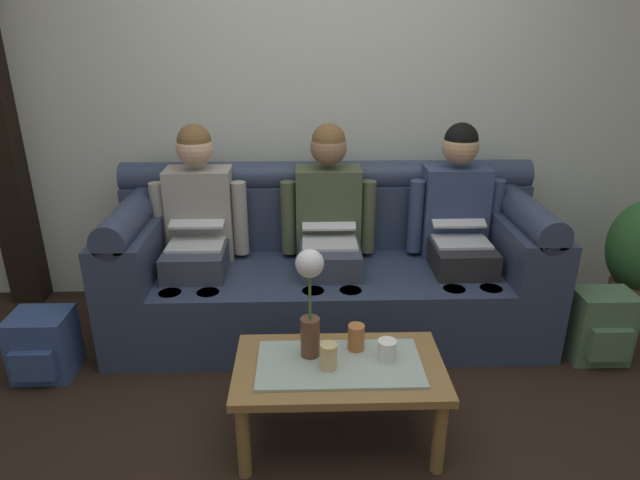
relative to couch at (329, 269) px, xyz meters
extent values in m
plane|color=black|center=(0.00, -1.17, -0.37)|extent=(14.00, 14.00, 0.00)
cube|color=silver|center=(0.00, 0.53, 1.08)|extent=(6.00, 0.12, 2.90)
cube|color=#2D3851|center=(0.00, -0.07, -0.16)|extent=(2.49, 0.88, 0.42)
cube|color=#2D3851|center=(0.00, 0.26, 0.25)|extent=(2.49, 0.22, 0.40)
cylinder|color=#2D3851|center=(0.00, 0.26, 0.51)|extent=(2.49, 0.18, 0.18)
cube|color=#2D3851|center=(-1.11, -0.07, 0.19)|extent=(0.28, 0.88, 0.28)
cylinder|color=#2D3851|center=(-1.11, -0.07, 0.38)|extent=(0.18, 0.88, 0.18)
cube|color=#2D3851|center=(1.11, -0.07, 0.19)|extent=(0.28, 0.88, 0.28)
cylinder|color=#2D3851|center=(1.11, -0.07, 0.38)|extent=(0.18, 0.88, 0.18)
cube|color=#383D4C|center=(-0.76, -0.13, 0.13)|extent=(0.34, 0.40, 0.15)
cylinder|color=#383D4C|center=(-0.86, -0.39, -0.16)|extent=(0.12, 0.12, 0.42)
cylinder|color=#383D4C|center=(-0.66, -0.39, -0.16)|extent=(0.12, 0.12, 0.42)
cube|color=gray|center=(-0.76, 0.11, 0.32)|extent=(0.38, 0.22, 0.54)
cylinder|color=gray|center=(-0.99, 0.07, 0.30)|extent=(0.09, 0.09, 0.44)
cylinder|color=gray|center=(-0.52, 0.07, 0.30)|extent=(0.09, 0.09, 0.44)
sphere|color=tan|center=(-0.76, 0.09, 0.72)|extent=(0.21, 0.21, 0.21)
sphere|color=brown|center=(-0.76, 0.09, 0.76)|extent=(0.19, 0.19, 0.19)
cube|color=silver|center=(-0.76, -0.11, 0.21)|extent=(0.31, 0.22, 0.02)
cube|color=silver|center=(-0.76, 0.02, 0.32)|extent=(0.31, 0.21, 0.06)
cube|color=black|center=(-0.76, 0.01, 0.32)|extent=(0.27, 0.18, 0.04)
cube|color=#383D4C|center=(0.00, -0.13, 0.13)|extent=(0.34, 0.40, 0.15)
cylinder|color=#383D4C|center=(-0.10, -0.39, -0.16)|extent=(0.12, 0.12, 0.42)
cylinder|color=#383D4C|center=(0.10, -0.39, -0.16)|extent=(0.12, 0.12, 0.42)
cube|color=#475138|center=(0.00, 0.11, 0.32)|extent=(0.38, 0.22, 0.54)
cylinder|color=#475138|center=(-0.23, 0.07, 0.30)|extent=(0.09, 0.09, 0.44)
cylinder|color=#475138|center=(0.23, 0.07, 0.30)|extent=(0.09, 0.09, 0.44)
sphere|color=#936B4C|center=(0.00, 0.09, 0.72)|extent=(0.21, 0.21, 0.21)
sphere|color=brown|center=(0.00, 0.09, 0.76)|extent=(0.19, 0.19, 0.19)
cube|color=silver|center=(0.00, -0.11, 0.21)|extent=(0.31, 0.22, 0.02)
cube|color=silver|center=(0.00, 0.05, 0.31)|extent=(0.31, 0.20, 0.11)
cube|color=black|center=(0.00, 0.04, 0.31)|extent=(0.27, 0.17, 0.09)
cube|color=#232326|center=(0.76, -0.13, 0.13)|extent=(0.34, 0.40, 0.15)
cylinder|color=#232326|center=(0.66, -0.39, -0.16)|extent=(0.12, 0.12, 0.42)
cylinder|color=#232326|center=(0.86, -0.39, -0.16)|extent=(0.12, 0.12, 0.42)
cube|color=navy|center=(0.76, 0.11, 0.32)|extent=(0.38, 0.22, 0.54)
cylinder|color=navy|center=(0.52, 0.07, 0.30)|extent=(0.09, 0.09, 0.44)
cylinder|color=navy|center=(0.99, 0.07, 0.30)|extent=(0.09, 0.09, 0.44)
sphere|color=tan|center=(0.76, 0.09, 0.72)|extent=(0.21, 0.21, 0.21)
sphere|color=black|center=(0.76, 0.09, 0.76)|extent=(0.19, 0.19, 0.19)
cube|color=silver|center=(0.76, -0.11, 0.21)|extent=(0.31, 0.22, 0.02)
cube|color=silver|center=(0.76, 0.04, 0.32)|extent=(0.31, 0.20, 0.09)
cube|color=black|center=(0.76, 0.03, 0.31)|extent=(0.27, 0.17, 0.07)
cube|color=olive|center=(0.00, -1.03, 0.00)|extent=(0.90, 0.51, 0.04)
cube|color=#9EB2A8|center=(0.00, -1.03, 0.03)|extent=(0.70, 0.36, 0.01)
cylinder|color=olive|center=(-0.40, -1.23, -0.19)|extent=(0.06, 0.06, 0.35)
cylinder|color=olive|center=(0.40, -1.23, -0.19)|extent=(0.06, 0.06, 0.35)
cylinder|color=olive|center=(-0.40, -0.82, -0.19)|extent=(0.06, 0.06, 0.35)
cylinder|color=olive|center=(0.40, -0.82, -0.19)|extent=(0.06, 0.06, 0.35)
cylinder|color=brown|center=(-0.12, -0.96, 0.12)|extent=(0.08, 0.08, 0.18)
cylinder|color=#3D7538|center=(-0.12, -0.96, 0.32)|extent=(0.01, 0.01, 0.21)
sphere|color=silver|center=(-0.12, -0.96, 0.47)|extent=(0.12, 0.12, 0.12)
cylinder|color=white|center=(0.21, -1.00, 0.08)|extent=(0.08, 0.08, 0.09)
cylinder|color=#B26633|center=(0.08, -0.92, 0.09)|extent=(0.07, 0.07, 0.12)
cylinder|color=#DBB77A|center=(-0.05, -1.06, 0.09)|extent=(0.07, 0.07, 0.11)
cube|color=#4C6B4C|center=(1.47, -0.43, -0.17)|extent=(0.31, 0.21, 0.40)
cube|color=#4C6B4C|center=(1.47, -0.56, -0.21)|extent=(0.21, 0.05, 0.18)
cube|color=#33477A|center=(-1.52, -0.49, -0.19)|extent=(0.30, 0.25, 0.35)
cube|color=#33477A|center=(-1.52, -0.63, -0.23)|extent=(0.21, 0.05, 0.16)
cylinder|color=brown|center=(1.88, -0.03, -0.24)|extent=(0.28, 0.28, 0.26)
camera|label=1|loc=(-0.14, -3.00, 1.39)|focal=30.83mm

